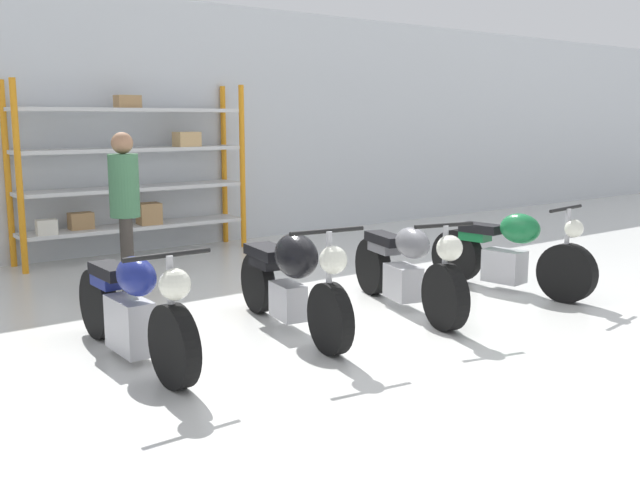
{
  "coord_description": "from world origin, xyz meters",
  "views": [
    {
      "loc": [
        -4.23,
        -5.25,
        1.9
      ],
      "look_at": [
        0.0,
        0.4,
        0.7
      ],
      "focal_mm": 40.0,
      "sensor_mm": 36.0,
      "label": 1
    }
  ],
  "objects_px": {
    "motorcycle_green": "(510,254)",
    "motorcycle_blue": "(133,309)",
    "shelving_rack": "(133,171)",
    "motorcycle_black": "(291,277)",
    "motorcycle_grey": "(407,268)",
    "person_browsing": "(125,200)"
  },
  "relations": [
    {
      "from": "motorcycle_green",
      "to": "motorcycle_blue",
      "type": "bearing_deg",
      "value": -102.08
    },
    {
      "from": "shelving_rack",
      "to": "motorcycle_green",
      "type": "bearing_deg",
      "value": -60.67
    },
    {
      "from": "motorcycle_blue",
      "to": "motorcycle_black",
      "type": "height_order",
      "value": "motorcycle_black"
    },
    {
      "from": "shelving_rack",
      "to": "motorcycle_grey",
      "type": "height_order",
      "value": "shelving_rack"
    },
    {
      "from": "motorcycle_black",
      "to": "motorcycle_green",
      "type": "height_order",
      "value": "motorcycle_black"
    },
    {
      "from": "shelving_rack",
      "to": "person_browsing",
      "type": "distance_m",
      "value": 2.26
    },
    {
      "from": "motorcycle_blue",
      "to": "motorcycle_black",
      "type": "xyz_separation_m",
      "value": [
        1.45,
        -0.1,
        0.07
      ]
    },
    {
      "from": "motorcycle_blue",
      "to": "person_browsing",
      "type": "xyz_separation_m",
      "value": [
        0.81,
        2.13,
        0.62
      ]
    },
    {
      "from": "shelving_rack",
      "to": "motorcycle_grey",
      "type": "distance_m",
      "value": 4.56
    },
    {
      "from": "motorcycle_black",
      "to": "person_browsing",
      "type": "xyz_separation_m",
      "value": [
        -0.64,
        2.23,
        0.54
      ]
    },
    {
      "from": "shelving_rack",
      "to": "motorcycle_grey",
      "type": "xyz_separation_m",
      "value": [
        1.02,
        -4.38,
        -0.75
      ]
    },
    {
      "from": "shelving_rack",
      "to": "motorcycle_blue",
      "type": "distance_m",
      "value": 4.59
    },
    {
      "from": "motorcycle_blue",
      "to": "person_browsing",
      "type": "relative_size",
      "value": 1.19
    },
    {
      "from": "motorcycle_black",
      "to": "motorcycle_grey",
      "type": "xyz_separation_m",
      "value": [
        1.33,
        -0.1,
        -0.06
      ]
    },
    {
      "from": "motorcycle_blue",
      "to": "motorcycle_green",
      "type": "height_order",
      "value": "motorcycle_green"
    },
    {
      "from": "motorcycle_blue",
      "to": "person_browsing",
      "type": "height_order",
      "value": "person_browsing"
    },
    {
      "from": "motorcycle_black",
      "to": "person_browsing",
      "type": "distance_m",
      "value": 2.38
    },
    {
      "from": "motorcycle_blue",
      "to": "motorcycle_black",
      "type": "relative_size",
      "value": 1.02
    },
    {
      "from": "motorcycle_green",
      "to": "motorcycle_black",
      "type": "bearing_deg",
      "value": -102.06
    },
    {
      "from": "shelving_rack",
      "to": "motorcycle_green",
      "type": "height_order",
      "value": "shelving_rack"
    },
    {
      "from": "motorcycle_blue",
      "to": "person_browsing",
      "type": "bearing_deg",
      "value": 158.66
    },
    {
      "from": "shelving_rack",
      "to": "motorcycle_black",
      "type": "bearing_deg",
      "value": -94.05
    }
  ]
}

